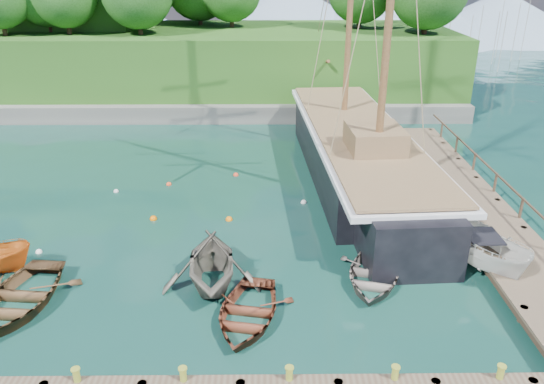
% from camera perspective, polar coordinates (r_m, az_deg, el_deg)
% --- Properties ---
extents(ground, '(160.00, 160.00, 0.00)m').
position_cam_1_polar(ground, '(20.35, -4.47, -10.80)').
color(ground, '#0F372A').
rests_on(ground, ground).
extents(dock_east, '(3.20, 24.00, 1.10)m').
position_cam_1_polar(dock_east, '(28.05, 20.61, -1.09)').
color(dock_east, brown).
rests_on(dock_east, ground).
extents(rowboat_0, '(3.85, 5.08, 0.99)m').
position_cam_1_polar(rowboat_0, '(21.66, -25.46, -11.02)').
color(rowboat_0, '#4E361F').
rests_on(rowboat_0, ground).
extents(rowboat_1, '(4.17, 4.72, 2.33)m').
position_cam_1_polar(rowboat_1, '(20.89, -6.43, -9.86)').
color(rowboat_1, '#5E594E').
rests_on(rowboat_1, ground).
extents(rowboat_2, '(3.69, 4.63, 0.86)m').
position_cam_1_polar(rowboat_2, '(19.01, -2.72, -13.58)').
color(rowboat_2, '#5E2D1C').
rests_on(rowboat_2, ground).
extents(rowboat_3, '(3.92, 4.73, 0.85)m').
position_cam_1_polar(rowboat_3, '(21.32, 10.74, -9.41)').
color(rowboat_3, slate).
rests_on(rowboat_3, ground).
extents(cabin_boat_white, '(3.43, 5.30, 1.92)m').
position_cam_1_polar(cabin_boat_white, '(23.44, 21.24, -7.46)').
color(cabin_boat_white, silver).
rests_on(cabin_boat_white, ground).
extents(schooner, '(6.55, 28.82, 21.34)m').
position_cam_1_polar(schooner, '(30.70, 9.13, 3.85)').
color(schooner, black).
rests_on(schooner, ground).
extents(mooring_buoy_0, '(0.28, 0.28, 0.28)m').
position_cam_1_polar(mooring_buoy_0, '(24.91, -23.77, -5.98)').
color(mooring_buoy_0, white).
rests_on(mooring_buoy_0, ground).
extents(mooring_buoy_1, '(0.35, 0.35, 0.35)m').
position_cam_1_polar(mooring_buoy_1, '(26.20, -12.63, -2.90)').
color(mooring_buoy_1, '#E56802').
rests_on(mooring_buoy_1, ground).
extents(mooring_buoy_2, '(0.34, 0.34, 0.34)m').
position_cam_1_polar(mooring_buoy_2, '(25.59, -4.64, -3.03)').
color(mooring_buoy_2, orange).
rests_on(mooring_buoy_2, ground).
extents(mooring_buoy_3, '(0.30, 0.30, 0.30)m').
position_cam_1_polar(mooring_buoy_3, '(27.30, 3.42, -1.19)').
color(mooring_buoy_3, silver).
rests_on(mooring_buoy_3, ground).
extents(mooring_buoy_4, '(0.30, 0.30, 0.30)m').
position_cam_1_polar(mooring_buoy_4, '(29.97, -11.03, 0.76)').
color(mooring_buoy_4, '#E0451D').
rests_on(mooring_buoy_4, ground).
extents(mooring_buoy_5, '(0.32, 0.32, 0.32)m').
position_cam_1_polar(mooring_buoy_5, '(30.76, -3.91, 1.78)').
color(mooring_buoy_5, red).
rests_on(mooring_buoy_5, ground).
extents(mooring_buoy_6, '(0.28, 0.28, 0.28)m').
position_cam_1_polar(mooring_buoy_6, '(29.75, -16.42, 0.01)').
color(mooring_buoy_6, silver).
rests_on(mooring_buoy_6, ground).
extents(headland, '(51.00, 19.31, 12.90)m').
position_cam_1_polar(headland, '(50.48, -17.69, 16.01)').
color(headland, '#474744').
rests_on(headland, ground).
extents(distant_ridge, '(117.00, 40.00, 10.00)m').
position_cam_1_polar(distant_ridge, '(87.03, 1.43, 19.17)').
color(distant_ridge, '#728CA5').
rests_on(distant_ridge, ground).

